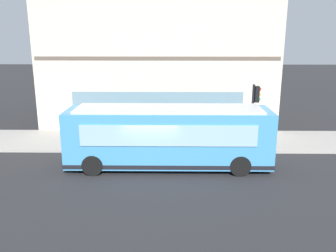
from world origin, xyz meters
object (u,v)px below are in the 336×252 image
(pedestrian_near_hydrant, at_px, (130,132))
(fire_hydrant, at_px, (171,134))
(pedestrian_walking_along_curb, at_px, (253,124))
(pedestrian_by_light_pole, at_px, (202,118))
(newspaper_vending_box, at_px, (187,131))
(city_bus_nearside, at_px, (168,137))
(pedestrian_near_building_entrance, at_px, (148,120))
(traffic_light_near_corner, at_px, (255,104))

(pedestrian_near_hydrant, bearing_deg, fire_hydrant, -58.04)
(pedestrian_walking_along_curb, height_order, pedestrian_by_light_pole, pedestrian_by_light_pole)
(pedestrian_walking_along_curb, distance_m, newspaper_vending_box, 4.11)
(city_bus_nearside, xyz_separation_m, pedestrian_near_building_entrance, (5.67, 1.38, -0.49))
(pedestrian_near_hydrant, distance_m, newspaper_vending_box, 3.84)
(traffic_light_near_corner, bearing_deg, pedestrian_walking_along_curb, -12.22)
(fire_hydrant, relative_size, pedestrian_near_building_entrance, 0.46)
(city_bus_nearside, xyz_separation_m, pedestrian_by_light_pole, (5.76, -2.15, -0.37))
(fire_hydrant, bearing_deg, newspaper_vending_box, -76.23)
(traffic_light_near_corner, distance_m, fire_hydrant, 5.44)
(traffic_light_near_corner, bearing_deg, pedestrian_near_building_entrance, 64.14)
(traffic_light_near_corner, height_order, newspaper_vending_box, traffic_light_near_corner)
(city_bus_nearside, bearing_deg, newspaper_vending_box, -14.22)
(traffic_light_near_corner, height_order, pedestrian_near_building_entrance, traffic_light_near_corner)
(traffic_light_near_corner, xyz_separation_m, fire_hydrant, (1.58, 4.71, -2.20))
(fire_hydrant, xyz_separation_m, pedestrian_walking_along_curb, (0.21, -5.10, 0.56))
(pedestrian_walking_along_curb, relative_size, pedestrian_near_building_entrance, 1.01)
(fire_hydrant, relative_size, pedestrian_walking_along_curb, 0.46)
(newspaper_vending_box, bearing_deg, pedestrian_near_building_entrance, 64.78)
(fire_hydrant, height_order, pedestrian_by_light_pole, pedestrian_by_light_pole)
(traffic_light_near_corner, xyz_separation_m, newspaper_vending_box, (1.83, 3.70, -2.11))
(pedestrian_by_light_pole, bearing_deg, traffic_light_near_corner, -139.16)
(fire_hydrant, height_order, pedestrian_walking_along_curb, pedestrian_walking_along_curb)
(pedestrian_walking_along_curb, height_order, newspaper_vending_box, pedestrian_walking_along_curb)
(city_bus_nearside, bearing_deg, pedestrian_by_light_pole, -20.51)
(pedestrian_near_building_entrance, distance_m, pedestrian_by_light_pole, 3.53)
(city_bus_nearside, distance_m, pedestrian_walking_along_curb, 6.87)
(city_bus_nearside, bearing_deg, pedestrian_near_hydrant, 39.35)
(fire_hydrant, xyz_separation_m, pedestrian_near_building_entrance, (1.43, 1.49, 0.55))
(pedestrian_near_hydrant, height_order, pedestrian_walking_along_curb, pedestrian_walking_along_curb)
(fire_hydrant, distance_m, newspaper_vending_box, 1.05)
(traffic_light_near_corner, bearing_deg, city_bus_nearside, 118.84)
(pedestrian_walking_along_curb, bearing_deg, traffic_light_near_corner, 167.78)
(pedestrian_near_building_entrance, xyz_separation_m, newspaper_vending_box, (-1.18, -2.51, -0.46))
(city_bus_nearside, xyz_separation_m, pedestrian_walking_along_curb, (4.44, -5.22, -0.48))
(city_bus_nearside, distance_m, pedestrian_near_hydrant, 3.60)
(pedestrian_near_building_entrance, bearing_deg, traffic_light_near_corner, -115.86)
(city_bus_nearside, relative_size, pedestrian_near_building_entrance, 6.29)
(pedestrian_near_hydrant, relative_size, newspaper_vending_box, 1.77)
(newspaper_vending_box, bearing_deg, pedestrian_walking_along_curb, -90.62)
(city_bus_nearside, relative_size, newspaper_vending_box, 11.17)
(pedestrian_near_hydrant, height_order, newspaper_vending_box, pedestrian_near_hydrant)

